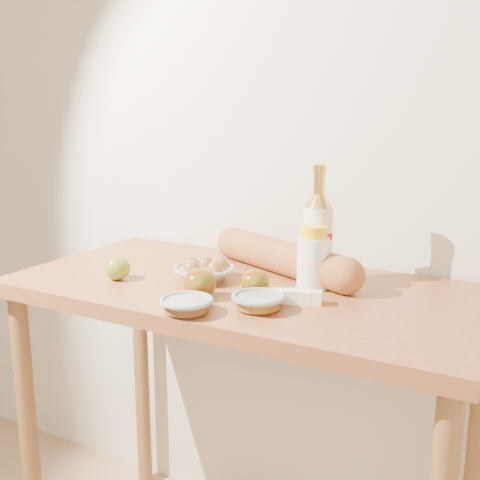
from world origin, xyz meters
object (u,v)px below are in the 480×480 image
bourbon_bottle (318,236)px  cream_bottle (313,260)px  table (246,330)px  baguette (283,257)px  egg_bowl (204,271)px

bourbon_bottle → cream_bottle: 0.07m
table → bourbon_bottle: 0.31m
baguette → bourbon_bottle: bearing=5.9°
bourbon_bottle → baguette: 0.14m
table → baguette: bearing=72.5°
bourbon_bottle → cream_bottle: bearing=-92.1°
cream_bottle → egg_bowl: bearing=-152.7°
bourbon_bottle → egg_bowl: bourbon_bottle is taller
cream_bottle → egg_bowl: (-0.27, -0.07, -0.05)m
baguette → cream_bottle: bearing=-11.0°
bourbon_bottle → egg_bowl: size_ratio=1.42×
bourbon_bottle → baguette: bearing=150.9°
cream_bottle → baguette: (-0.12, 0.08, -0.03)m
table → cream_bottle: (0.16, 0.05, 0.20)m
table → bourbon_bottle: bourbon_bottle is taller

